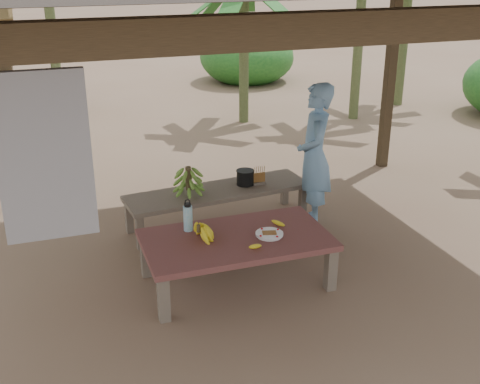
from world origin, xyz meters
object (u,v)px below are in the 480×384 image
object	(u,v)px
plate	(269,234)
ripe_banana_bunch	(199,232)
work_table	(236,243)
cooking_pot	(245,178)
bench	(218,194)
water_flask	(188,217)
woman	(314,156)

from	to	relation	value
plate	ripe_banana_bunch	bearing A→B (deg)	168.34
work_table	cooking_pot	distance (m)	1.53
bench	plate	size ratio (longest dim) A/B	8.27
water_flask	bench	bearing A→B (deg)	59.10
cooking_pot	water_flask	bearing A→B (deg)	-131.82
woman	water_flask	bearing A→B (deg)	-46.31
ripe_banana_bunch	bench	bearing A→B (deg)	65.48
work_table	ripe_banana_bunch	distance (m)	0.40
plate	cooking_pot	distance (m)	1.52
cooking_pot	plate	bearing A→B (deg)	-100.66
ripe_banana_bunch	cooking_pot	world-z (taller)	ripe_banana_bunch
woman	plate	bearing A→B (deg)	-21.20
bench	ripe_banana_bunch	size ratio (longest dim) A/B	7.86
bench	water_flask	bearing A→B (deg)	-126.61
water_flask	ripe_banana_bunch	bearing A→B (deg)	-80.50
work_table	plate	world-z (taller)	plate
woman	work_table	bearing A→B (deg)	-31.15
ripe_banana_bunch	plate	distance (m)	0.69
ripe_banana_bunch	water_flask	distance (m)	0.25
work_table	bench	distance (m)	1.38
work_table	plate	size ratio (longest dim) A/B	6.63
work_table	plate	xyz separation A→B (m)	(0.31, -0.08, 0.08)
bench	ripe_banana_bunch	distance (m)	1.44
ripe_banana_bunch	cooking_pot	bearing A→B (deg)	54.83
work_table	woman	xyz separation A→B (m)	(1.30, 1.01, 0.42)
ripe_banana_bunch	cooking_pot	size ratio (longest dim) A/B	1.38
ripe_banana_bunch	plate	bearing A→B (deg)	-11.66
bench	woman	distance (m)	1.22
ripe_banana_bunch	water_flask	xyz separation A→B (m)	(-0.04, 0.24, 0.05)
work_table	plate	bearing A→B (deg)	-14.36
ripe_banana_bunch	water_flask	bearing A→B (deg)	99.50
water_flask	plate	bearing A→B (deg)	-28.12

